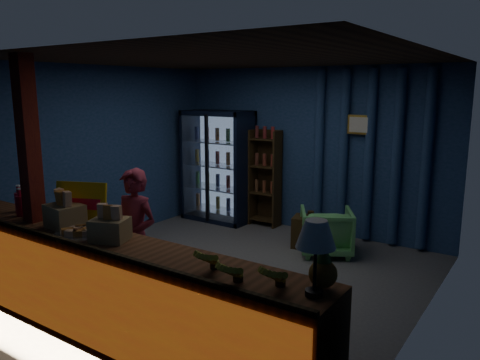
% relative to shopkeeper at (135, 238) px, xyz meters
% --- Properties ---
extents(ground, '(4.60, 4.60, 0.00)m').
position_rel_shopkeeper_xyz_m(ground, '(0.29, 1.27, -0.73)').
color(ground, '#515154').
rests_on(ground, ground).
extents(room_walls, '(4.60, 4.60, 4.60)m').
position_rel_shopkeeper_xyz_m(room_walls, '(0.29, 1.27, 0.84)').
color(room_walls, navy).
rests_on(room_walls, ground).
extents(counter, '(4.40, 0.57, 0.99)m').
position_rel_shopkeeper_xyz_m(counter, '(0.29, -0.64, -0.26)').
color(counter, brown).
rests_on(counter, ground).
extents(support_post, '(0.16, 0.16, 2.60)m').
position_rel_shopkeeper_xyz_m(support_post, '(-0.76, -0.63, 0.57)').
color(support_post, '#9C2D16').
rests_on(support_post, ground).
extents(beverage_cooler, '(1.20, 0.62, 1.90)m').
position_rel_shopkeeper_xyz_m(beverage_cooler, '(-1.26, 3.19, 0.20)').
color(beverage_cooler, black).
rests_on(beverage_cooler, ground).
extents(bottle_shelf, '(0.50, 0.28, 1.60)m').
position_rel_shopkeeper_xyz_m(bottle_shelf, '(-0.41, 3.33, 0.06)').
color(bottle_shelf, '#392812').
rests_on(bottle_shelf, ground).
extents(curtain_folds, '(1.74, 0.14, 2.50)m').
position_rel_shopkeeper_xyz_m(curtain_folds, '(1.29, 3.41, 0.57)').
color(curtain_folds, navy).
rests_on(curtain_folds, room_walls).
extents(framed_picture, '(0.36, 0.04, 0.28)m').
position_rel_shopkeeper_xyz_m(framed_picture, '(1.14, 3.37, 1.02)').
color(framed_picture, gold).
rests_on(framed_picture, room_walls).
extents(shopkeeper, '(0.56, 0.39, 1.47)m').
position_rel_shopkeeper_xyz_m(shopkeeper, '(0.00, 0.00, 0.00)').
color(shopkeeper, maroon).
rests_on(shopkeeper, ground).
extents(green_chair, '(0.95, 0.95, 0.64)m').
position_rel_shopkeeper_xyz_m(green_chair, '(1.02, 2.57, -0.41)').
color(green_chair, '#58B15C').
rests_on(green_chair, ground).
extents(side_table, '(0.57, 0.47, 0.54)m').
position_rel_shopkeeper_xyz_m(side_table, '(0.72, 2.70, -0.51)').
color(side_table, '#392812').
rests_on(side_table, ground).
extents(yellow_sign, '(0.53, 0.30, 0.42)m').
position_rel_shopkeeper_xyz_m(yellow_sign, '(-0.26, -0.44, 0.43)').
color(yellow_sign, gold).
rests_on(yellow_sign, counter).
extents(soda_bottles, '(0.40, 0.17, 0.30)m').
position_rel_shopkeeper_xyz_m(soda_bottles, '(-1.05, -0.55, 0.34)').
color(soda_bottles, red).
rests_on(soda_bottles, counter).
extents(snack_box_left, '(0.38, 0.33, 0.37)m').
position_rel_shopkeeper_xyz_m(snack_box_left, '(-0.31, -0.60, 0.35)').
color(snack_box_left, tan).
rests_on(snack_box_left, counter).
extents(snack_box_centre, '(0.38, 0.35, 0.32)m').
position_rel_shopkeeper_xyz_m(snack_box_centre, '(0.37, -0.63, 0.33)').
color(snack_box_centre, tan).
rests_on(snack_box_centre, counter).
extents(pastry_tray, '(0.47, 0.47, 0.08)m').
position_rel_shopkeeper_xyz_m(pastry_tray, '(0.04, -0.69, 0.24)').
color(pastry_tray, silver).
rests_on(pastry_tray, counter).
extents(banana_bunches, '(0.81, 0.31, 0.18)m').
position_rel_shopkeeper_xyz_m(banana_bunches, '(1.80, -0.70, 0.31)').
color(banana_bunches, gold).
rests_on(banana_bunches, counter).
extents(table_lamp, '(0.26, 0.26, 0.51)m').
position_rel_shopkeeper_xyz_m(table_lamp, '(2.34, -0.64, 0.61)').
color(table_lamp, black).
rests_on(table_lamp, counter).
extents(pineapple, '(0.19, 0.19, 0.33)m').
position_rel_shopkeeper_xyz_m(pineapple, '(2.34, -0.51, 0.35)').
color(pineapple, '#915B1A').
rests_on(pineapple, counter).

